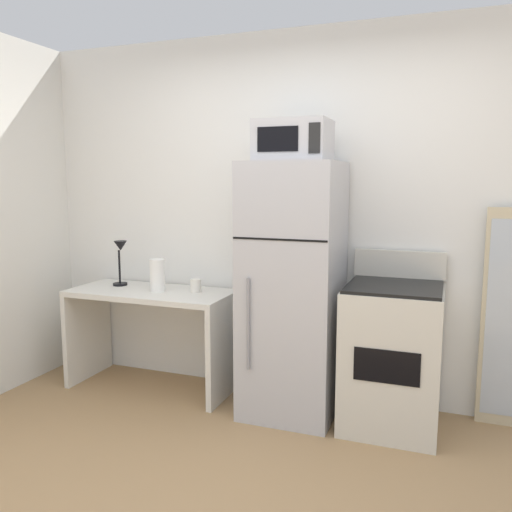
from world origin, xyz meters
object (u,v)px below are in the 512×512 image
at_px(refrigerator, 293,290).
at_px(oven_range, 392,355).
at_px(microwave, 293,141).
at_px(paper_towel_roll, 157,275).
at_px(desk, 152,319).
at_px(desk_lamp, 120,255).
at_px(coffee_mug, 196,286).

relative_size(refrigerator, oven_range, 1.53).
bearing_deg(microwave, oven_range, 2.66).
bearing_deg(paper_towel_roll, refrigerator, -1.20).
xyz_separation_m(desk, desk_lamp, (-0.31, 0.07, 0.46)).
relative_size(desk, coffee_mug, 12.94).
distance_m(coffee_mug, oven_range, 1.47).
xyz_separation_m(coffee_mug, microwave, (0.77, -0.12, 1.01)).
bearing_deg(coffee_mug, desk_lamp, -179.97).
distance_m(coffee_mug, microwave, 1.28).
xyz_separation_m(desk, refrigerator, (1.11, -0.03, 0.31)).
relative_size(refrigerator, microwave, 3.66).
height_order(desk, microwave, microwave).
height_order(desk_lamp, paper_towel_roll, desk_lamp).
distance_m(desk_lamp, oven_range, 2.14).
distance_m(paper_towel_roll, refrigerator, 1.05).
bearing_deg(desk, refrigerator, -1.67).
distance_m(microwave, oven_range, 1.50).
distance_m(desk, refrigerator, 1.15).
bearing_deg(desk_lamp, coffee_mug, 0.03).
xyz_separation_m(coffee_mug, oven_range, (1.43, -0.09, -0.33)).
bearing_deg(coffee_mug, microwave, -8.82).
xyz_separation_m(desk_lamp, paper_towel_roll, (0.37, -0.08, -0.12)).
bearing_deg(paper_towel_roll, desk_lamp, 168.40).
height_order(desk, oven_range, oven_range).
height_order(coffee_mug, paper_towel_roll, paper_towel_roll).
height_order(refrigerator, oven_range, refrigerator).
bearing_deg(oven_range, desk, 179.25).
bearing_deg(paper_towel_roll, microwave, -2.36).
height_order(coffee_mug, microwave, microwave).
relative_size(coffee_mug, refrigerator, 0.06).
bearing_deg(paper_towel_roll, oven_range, -0.43).
relative_size(desk_lamp, refrigerator, 0.21).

